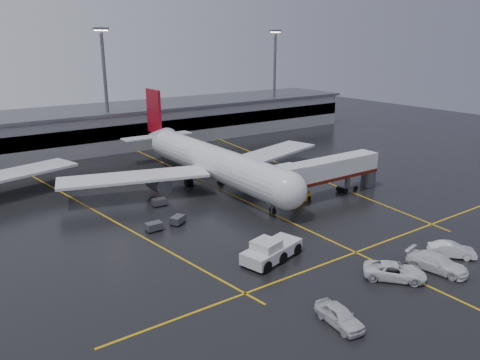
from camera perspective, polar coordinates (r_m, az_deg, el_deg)
ground at (r=70.20m, az=0.39°, el=-2.47°), size 220.00×220.00×0.00m
apron_line_centre at (r=70.20m, az=0.39°, el=-2.46°), size 0.25×90.00×0.02m
apron_line_stop at (r=55.15m, az=13.96°, el=-8.57°), size 60.00×0.25×0.02m
apron_line_left at (r=70.45m, az=-17.91°, el=-3.24°), size 9.99×69.35×0.02m
apron_line_right at (r=88.42m, az=6.13°, el=1.53°), size 7.57×69.64×0.02m
terminal at (r=110.49m, az=-14.31°, el=6.48°), size 122.00×19.00×8.60m
light_mast_mid at (r=101.95m, az=-16.15°, el=11.28°), size 3.00×1.20×25.45m
light_mast_right at (r=124.26m, az=4.25°, el=12.77°), size 3.00×1.20×25.45m
main_airliner at (r=76.74m, az=-3.82°, el=2.47°), size 48.80×45.60×14.10m
jet_bridge at (r=72.16m, az=10.90°, el=1.03°), size 19.90×3.40×6.05m
pushback_tractor at (r=51.50m, az=3.77°, el=-8.66°), size 8.07×4.90×2.70m
belt_loader at (r=70.38m, az=7.34°, el=-2.07°), size 3.80×2.08×2.30m
service_van_a at (r=50.23m, az=18.39°, el=-10.53°), size 6.18×6.46×1.70m
service_van_b at (r=53.38m, az=22.95°, el=-9.30°), size 3.79×6.62×1.81m
service_van_c at (r=57.28m, az=24.47°, el=-7.78°), size 4.66×4.83×1.64m
service_van_d at (r=41.84m, az=12.06°, el=-15.90°), size 2.46×5.11×1.68m
baggage_cart_a at (r=61.58m, az=-7.65°, el=-4.83°), size 2.38×2.16×1.12m
baggage_cart_b at (r=59.97m, az=-10.47°, el=-5.58°), size 2.01×1.31×1.12m
baggage_cart_c at (r=68.60m, az=-9.84°, el=-2.64°), size 2.07×1.41×1.12m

